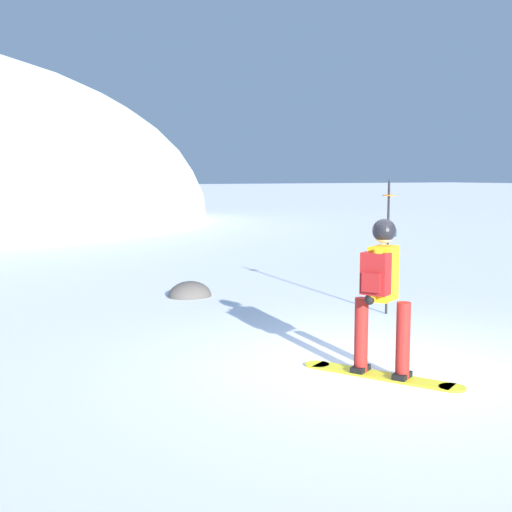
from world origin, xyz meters
name	(u,v)px	position (x,y,z in m)	size (l,w,h in m)	color
ground_plane	(378,368)	(0.00, 0.00, 0.00)	(300.00, 300.00, 0.00)	white
snowboarder_main	(381,294)	(-0.22, -0.31, 0.92)	(1.01, 1.66, 1.71)	yellow
piste_marker_near	(388,238)	(2.06, 2.31, 1.20)	(0.20, 0.20, 2.12)	black
rock_mid	(190,297)	(-0.04, 5.22, 0.00)	(0.80, 0.68, 0.56)	#4C4742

